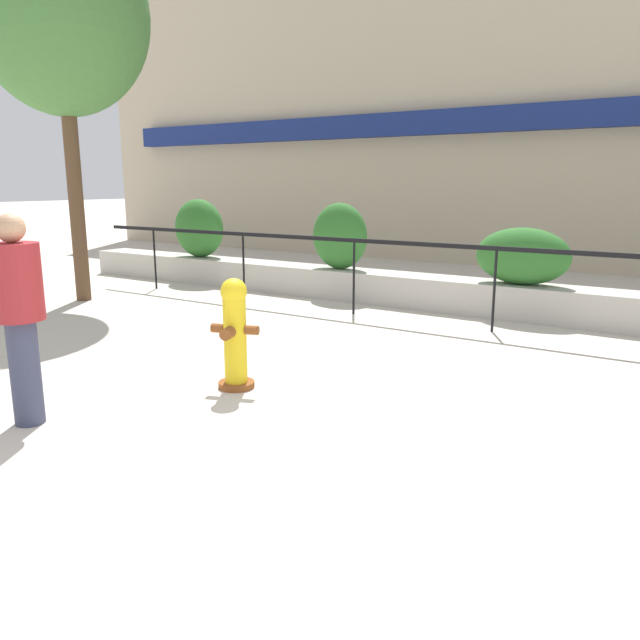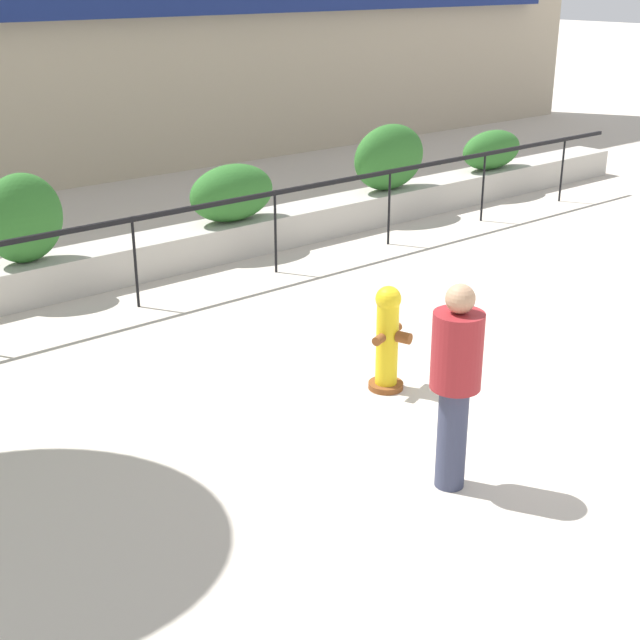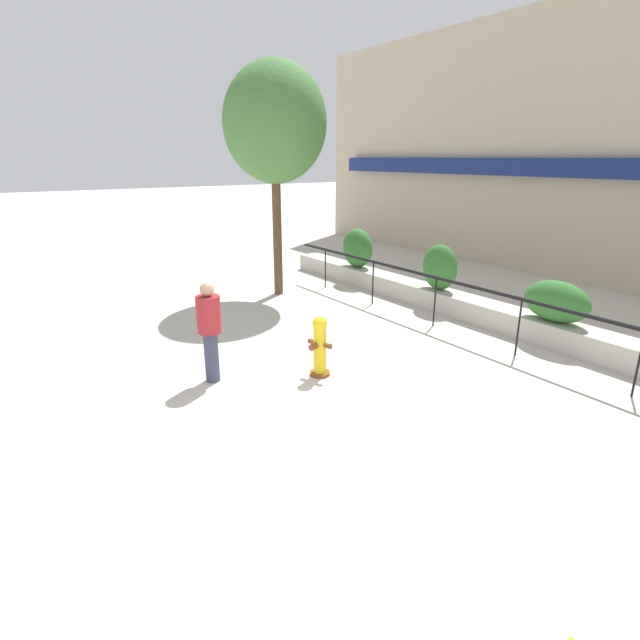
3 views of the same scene
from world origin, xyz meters
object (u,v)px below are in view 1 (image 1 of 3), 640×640
at_px(hedge_bush_0, 199,228).
at_px(street_tree, 61,18).
at_px(hedge_bush_2, 523,256).
at_px(pedestrian, 18,307).
at_px(hedge_bush_1, 340,236).
at_px(fire_hydrant, 235,333).

bearing_deg(hedge_bush_0, street_tree, -95.85).
distance_m(hedge_bush_0, hedge_bush_2, 6.37).
height_order(hedge_bush_2, street_tree, street_tree).
distance_m(street_tree, pedestrian, 6.76).
bearing_deg(street_tree, pedestrian, -41.07).
bearing_deg(hedge_bush_1, street_tree, -143.82).
height_order(street_tree, pedestrian, street_tree).
relative_size(hedge_bush_0, hedge_bush_1, 1.02).
xyz_separation_m(hedge_bush_1, street_tree, (-3.53, -2.58, 3.40)).
distance_m(hedge_bush_1, fire_hydrant, 5.07).
bearing_deg(hedge_bush_1, hedge_bush_2, 0.00).
bearing_deg(fire_hydrant, hedge_bush_0, 136.17).
bearing_deg(hedge_bush_1, fire_hydrant, -70.46).
xyz_separation_m(fire_hydrant, pedestrian, (-0.85, -1.64, 0.44)).
xyz_separation_m(hedge_bush_1, pedestrian, (0.84, -6.39, -0.08)).
distance_m(hedge_bush_0, pedestrian, 7.60).
height_order(hedge_bush_2, pedestrian, pedestrian).
xyz_separation_m(hedge_bush_0, hedge_bush_1, (3.27, 0.00, -0.01)).
relative_size(street_tree, pedestrian, 3.46).
relative_size(hedge_bush_1, street_tree, 0.19).
bearing_deg(hedge_bush_0, pedestrian, -57.28).
bearing_deg(hedge_bush_2, fire_hydrant, -106.58).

